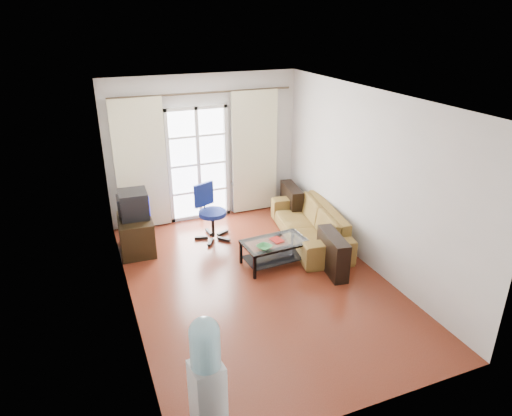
{
  "coord_description": "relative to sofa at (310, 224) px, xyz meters",
  "views": [
    {
      "loc": [
        -2.18,
        -5.37,
        3.67
      ],
      "look_at": [
        0.12,
        0.35,
        1.02
      ],
      "focal_mm": 32.0,
      "sensor_mm": 36.0,
      "label": 1
    }
  ],
  "objects": [
    {
      "name": "ceiling",
      "position": [
        -1.34,
        -0.9,
        2.39
      ],
      "size": [
        5.2,
        5.2,
        0.0
      ],
      "primitive_type": "plane",
      "rotation": [
        3.14,
        0.0,
        0.0
      ],
      "color": "white",
      "rests_on": "wall_back"
    },
    {
      "name": "radiator",
      "position": [
        -0.54,
        1.6,
        0.02
      ],
      "size": [
        0.64,
        0.12,
        0.64
      ],
      "primitive_type": "cube",
      "color": "gray",
      "rests_on": "floor"
    },
    {
      "name": "curtain_right",
      "position": [
        -0.39,
        1.58,
        0.89
      ],
      "size": [
        0.9,
        0.07,
        2.35
      ],
      "primitive_type": "cube",
      "color": "#ECEABE",
      "rests_on": "curtain_rod"
    },
    {
      "name": "french_door",
      "position": [
        -1.49,
        1.65,
        0.77
      ],
      "size": [
        1.16,
        0.06,
        2.15
      ],
      "color": "white",
      "rests_on": "wall_back"
    },
    {
      "name": "remote",
      "position": [
        -0.78,
        -0.4,
        0.1
      ],
      "size": [
        0.15,
        0.1,
        0.02
      ],
      "primitive_type": "cube",
      "rotation": [
        0.0,
        0.0,
        0.4
      ],
      "color": "black",
      "rests_on": "coffee_table"
    },
    {
      "name": "task_chair",
      "position": [
        -1.55,
        0.71,
        -0.02
      ],
      "size": [
        0.87,
        0.87,
        0.98
      ],
      "rotation": [
        0.0,
        0.0,
        0.4
      ],
      "color": "black",
      "rests_on": "floor"
    },
    {
      "name": "sofa",
      "position": [
        0.0,
        0.0,
        0.0
      ],
      "size": [
        2.38,
        1.48,
        0.62
      ],
      "primitive_type": "imported",
      "rotation": [
        0.0,
        0.0,
        -1.73
      ],
      "color": "olive",
      "rests_on": "floor"
    },
    {
      "name": "crt_tv",
      "position": [
        -2.84,
        0.79,
        0.5
      ],
      "size": [
        0.51,
        0.5,
        0.44
      ],
      "rotation": [
        0.0,
        0.0,
        -0.04
      ],
      "color": "black",
      "rests_on": "tv_stand"
    },
    {
      "name": "curtain_left",
      "position": [
        -2.54,
        1.58,
        0.89
      ],
      "size": [
        0.9,
        0.07,
        2.35
      ],
      "primitive_type": "cube",
      "color": "#ECEABE",
      "rests_on": "curtain_rod"
    },
    {
      "name": "tv_stand",
      "position": [
        -2.84,
        0.73,
        -0.01
      ],
      "size": [
        0.58,
        0.83,
        0.59
      ],
      "primitive_type": "cube",
      "rotation": [
        0.0,
        0.0,
        -0.05
      ],
      "color": "black",
      "rests_on": "floor"
    },
    {
      "name": "wall_front",
      "position": [
        -1.34,
        -3.5,
        1.04
      ],
      "size": [
        3.6,
        0.02,
        2.7
      ],
      "primitive_type": "cube",
      "color": "silver",
      "rests_on": "floor"
    },
    {
      "name": "water_cooler",
      "position": [
        -2.77,
        -3.25,
        0.4
      ],
      "size": [
        0.31,
        0.3,
        1.35
      ],
      "rotation": [
        0.0,
        0.0,
        0.1
      ],
      "color": "silver",
      "rests_on": "floor"
    },
    {
      "name": "wall_back",
      "position": [
        -1.34,
        1.7,
        1.04
      ],
      "size": [
        3.6,
        0.02,
        2.7
      ],
      "primitive_type": "cube",
      "color": "silver",
      "rests_on": "floor"
    },
    {
      "name": "bowl",
      "position": [
        -1.15,
        -0.7,
        0.12
      ],
      "size": [
        0.38,
        0.38,
        0.05
      ],
      "primitive_type": "imported",
      "rotation": [
        0.0,
        0.0,
        0.42
      ],
      "color": "#30844D",
      "rests_on": "coffee_table"
    },
    {
      "name": "coffee_table",
      "position": [
        -0.9,
        -0.54,
        -0.05
      ],
      "size": [
        1.03,
        0.63,
        0.4
      ],
      "rotation": [
        0.0,
        0.0,
        0.06
      ],
      "color": "silver",
      "rests_on": "floor"
    },
    {
      "name": "curtain_rod",
      "position": [
        -1.34,
        1.6,
        2.07
      ],
      "size": [
        3.3,
        0.04,
        0.04
      ],
      "primitive_type": "cylinder",
      "rotation": [
        0.0,
        1.57,
        0.0
      ],
      "color": "#4C3F2D",
      "rests_on": "wall_back"
    },
    {
      "name": "book",
      "position": [
        -0.94,
        -0.55,
        0.11
      ],
      "size": [
        0.24,
        0.28,
        0.02
      ],
      "primitive_type": "imported",
      "rotation": [
        0.0,
        0.0,
        0.21
      ],
      "color": "#AD3C15",
      "rests_on": "coffee_table"
    },
    {
      "name": "wall_right",
      "position": [
        0.46,
        -0.9,
        1.04
      ],
      "size": [
        0.02,
        5.2,
        2.7
      ],
      "primitive_type": "cube",
      "color": "silver",
      "rests_on": "floor"
    },
    {
      "name": "wall_left",
      "position": [
        -3.14,
        -0.9,
        1.04
      ],
      "size": [
        0.02,
        5.2,
        2.7
      ],
      "primitive_type": "cube",
      "color": "silver",
      "rests_on": "floor"
    },
    {
      "name": "floor",
      "position": [
        -1.34,
        -0.9,
        -0.31
      ],
      "size": [
        5.2,
        5.2,
        0.0
      ],
      "primitive_type": "plane",
      "color": "maroon",
      "rests_on": "ground"
    }
  ]
}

